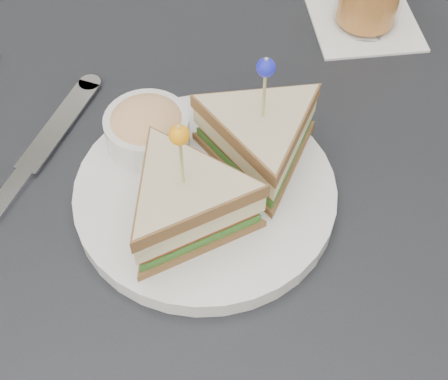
% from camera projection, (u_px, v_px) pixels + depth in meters
% --- Properties ---
extents(table, '(0.80, 0.80, 0.75)m').
position_uv_depth(table, '(214.00, 275.00, 0.62)').
color(table, black).
rests_on(table, ground).
extents(plate_meal, '(0.28, 0.26, 0.14)m').
position_uv_depth(plate_meal, '(212.00, 171.00, 0.55)').
color(plate_meal, white).
rests_on(plate_meal, table).
extents(cutlery_knife, '(0.12, 0.23, 0.01)m').
position_uv_depth(cutlery_knife, '(31.00, 164.00, 0.60)').
color(cutlery_knife, silver).
rests_on(cutlery_knife, table).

